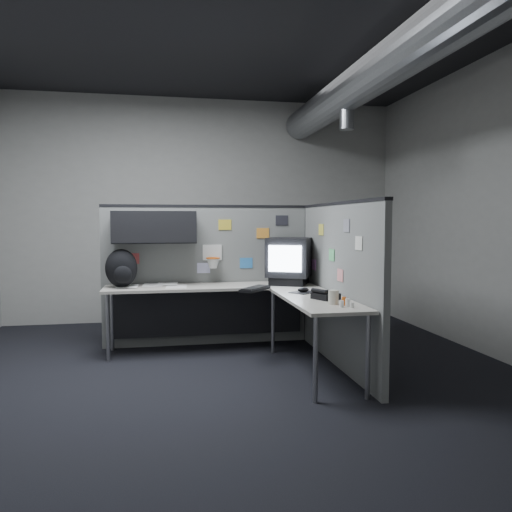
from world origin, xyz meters
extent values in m
cube|color=black|center=(0.00, 0.00, -0.01)|extent=(5.60, 5.60, 0.01)
cube|color=black|center=(0.00, 0.00, 3.21)|extent=(5.60, 5.60, 0.01)
cube|color=#9E9E99|center=(0.00, 2.80, 1.60)|extent=(5.60, 0.01, 3.20)
cube|color=#9E9E99|center=(0.00, -2.80, 1.60)|extent=(5.60, 0.01, 3.20)
cube|color=#9E9E99|center=(2.80, 0.00, 1.60)|extent=(0.01, 5.60, 3.20)
cylinder|color=slate|center=(1.40, 0.00, 2.85)|extent=(0.40, 5.49, 0.40)
cylinder|color=slate|center=(1.40, 0.80, 2.60)|extent=(0.16, 0.16, 0.30)
cube|color=slate|center=(-0.08, 1.30, 0.80)|extent=(2.43, 0.06, 1.60)
cube|color=black|center=(-0.08, 1.30, 1.61)|extent=(2.43, 0.07, 0.03)
cube|color=black|center=(1.10, 1.30, 0.80)|extent=(0.07, 0.07, 1.60)
cube|color=black|center=(-0.70, 1.10, 1.38)|extent=(0.90, 0.35, 0.35)
cube|color=black|center=(-0.70, 0.93, 1.38)|extent=(0.90, 0.02, 0.33)
cube|color=silver|center=(-0.05, 1.26, 1.08)|extent=(0.22, 0.02, 0.18)
torus|color=#D85914|center=(-0.05, 1.17, 1.02)|extent=(0.16, 0.16, 0.01)
cone|color=white|center=(-0.05, 1.17, 0.96)|extent=(0.14, 0.14, 0.11)
cube|color=#CC4C4C|center=(-0.95, 1.26, 1.02)|extent=(0.15, 0.01, 0.12)
cube|color=gold|center=(0.10, 1.26, 1.40)|extent=(0.15, 0.01, 0.12)
cube|color=#337FCC|center=(0.35, 1.26, 0.95)|extent=(0.15, 0.01, 0.12)
cube|color=orange|center=(0.55, 1.26, 1.30)|extent=(0.15, 0.01, 0.12)
cube|color=#26262D|center=(0.78, 1.26, 1.45)|extent=(0.15, 0.01, 0.12)
cube|color=silver|center=(-0.15, 1.26, 0.90)|extent=(0.15, 0.01, 0.12)
cube|color=slate|center=(1.10, 0.22, 0.80)|extent=(0.06, 2.23, 1.60)
cube|color=black|center=(1.10, 0.22, 1.61)|extent=(0.07, 2.23, 0.03)
cube|color=#E5D84C|center=(1.06, 0.65, 1.35)|extent=(0.01, 0.15, 0.12)
cube|color=#4CB266|center=(1.06, 0.30, 1.10)|extent=(0.01, 0.15, 0.12)
cube|color=gray|center=(1.06, -0.10, 1.40)|extent=(0.01, 0.15, 0.12)
cube|color=#B266B2|center=(1.06, 0.90, 0.95)|extent=(0.01, 0.15, 0.12)
cube|color=silver|center=(1.06, -0.40, 1.25)|extent=(0.01, 0.15, 0.12)
cube|color=#D87F7F|center=(1.06, 0.05, 0.92)|extent=(0.01, 0.15, 0.12)
cube|color=#B3AEA1|center=(-0.10, 0.98, 0.71)|extent=(2.30, 0.56, 0.03)
cube|color=#B3AEA1|center=(0.78, -0.07, 0.71)|extent=(0.56, 1.55, 0.03)
cube|color=black|center=(-0.10, 1.20, 0.40)|extent=(2.18, 0.02, 0.55)
cylinder|color=gray|center=(-1.18, 0.76, 0.35)|extent=(0.04, 0.04, 0.70)
cylinder|color=gray|center=(-1.18, 1.20, 0.35)|extent=(0.04, 0.04, 0.70)
cylinder|color=gray|center=(0.56, 0.76, 0.35)|extent=(0.04, 0.04, 0.70)
cylinder|color=gray|center=(0.56, -0.78, 0.35)|extent=(0.04, 0.04, 0.70)
cylinder|color=gray|center=(1.00, -0.78, 0.35)|extent=(0.04, 0.04, 0.70)
cube|color=black|center=(0.79, 0.95, 0.77)|extent=(0.54, 0.56, 0.09)
cube|color=black|center=(0.79, 0.95, 1.04)|extent=(0.62, 0.62, 0.44)
cube|color=#D1E3F9|center=(0.68, 0.72, 1.04)|extent=(0.33, 0.17, 0.28)
cube|color=black|center=(0.31, 0.50, 0.74)|extent=(0.38, 0.42, 0.03)
cube|color=black|center=(0.31, 0.50, 0.76)|extent=(0.34, 0.38, 0.01)
cube|color=black|center=(0.76, 0.26, 0.73)|extent=(0.31, 0.30, 0.01)
ellipsoid|color=black|center=(0.76, 0.26, 0.76)|extent=(0.12, 0.09, 0.05)
cube|color=black|center=(0.84, -0.18, 0.76)|extent=(0.26, 0.27, 0.06)
cylinder|color=black|center=(0.78, -0.19, 0.81)|extent=(0.12, 0.19, 0.04)
cube|color=black|center=(0.90, -0.16, 0.80)|extent=(0.12, 0.14, 0.02)
cylinder|color=silver|center=(0.90, -0.59, 0.76)|extent=(0.05, 0.05, 0.06)
cylinder|color=silver|center=(0.83, -0.62, 0.76)|extent=(0.04, 0.04, 0.05)
cylinder|color=silver|center=(0.91, -0.66, 0.75)|extent=(0.04, 0.04, 0.05)
cylinder|color=#D85914|center=(0.88, -0.54, 0.77)|extent=(0.04, 0.04, 0.07)
cylinder|color=beige|center=(0.82, -0.46, 0.79)|extent=(0.11, 0.11, 0.12)
cube|color=white|center=(-0.47, 0.95, 0.73)|extent=(0.24, 0.32, 0.00)
cube|color=white|center=(-0.72, 1.12, 0.73)|extent=(0.24, 0.32, 0.00)
cube|color=white|center=(-0.99, 1.03, 0.74)|extent=(0.24, 0.32, 0.00)
cube|color=white|center=(-0.56, 1.16, 0.74)|extent=(0.24, 0.32, 0.00)
ellipsoid|color=black|center=(-1.05, 1.01, 0.94)|extent=(0.37, 0.30, 0.41)
ellipsoid|color=black|center=(-1.03, 0.87, 0.88)|extent=(0.20, 0.13, 0.19)
camera|label=1|loc=(-0.62, -4.50, 1.44)|focal=35.00mm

